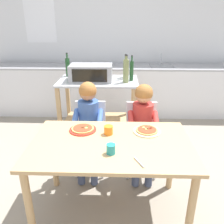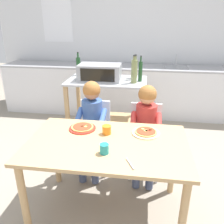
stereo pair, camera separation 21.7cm
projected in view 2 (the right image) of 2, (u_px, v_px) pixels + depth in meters
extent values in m
plane|color=gray|center=(120.00, 149.00, 3.28)|extent=(11.32, 11.32, 0.00)
cube|color=silver|center=(132.00, 37.00, 4.37)|extent=(5.12, 0.12, 2.70)
cube|color=white|center=(57.00, 19.00, 4.38)|extent=(0.56, 0.01, 0.80)
cube|color=silver|center=(129.00, 91.00, 4.35)|extent=(4.61, 0.60, 0.86)
cube|color=#9E9EA3|center=(129.00, 67.00, 4.18)|extent=(4.61, 0.60, 0.03)
cube|color=gray|center=(176.00, 67.00, 4.07)|extent=(0.40, 0.33, 0.02)
cylinder|color=#B7BABF|center=(176.00, 60.00, 4.14)|extent=(0.02, 0.02, 0.20)
cube|color=#B7BABF|center=(107.00, 81.00, 3.18)|extent=(1.06, 0.63, 0.02)
cube|color=tan|center=(107.00, 120.00, 3.40)|extent=(0.98, 0.58, 0.02)
cube|color=tan|center=(68.00, 118.00, 3.16)|extent=(0.05, 0.05, 0.89)
cube|color=tan|center=(141.00, 122.00, 3.03)|extent=(0.05, 0.05, 0.89)
cube|color=tan|center=(79.00, 104.00, 3.67)|extent=(0.05, 0.05, 0.89)
cube|color=tan|center=(142.00, 107.00, 3.54)|extent=(0.05, 0.05, 0.89)
cube|color=#999BA0|center=(100.00, 72.00, 3.12)|extent=(0.55, 0.33, 0.21)
cube|color=black|center=(97.00, 75.00, 2.97)|extent=(0.44, 0.01, 0.16)
cylinder|color=black|center=(112.00, 81.00, 2.96)|extent=(0.02, 0.01, 0.02)
cylinder|color=#1E4723|center=(78.00, 66.00, 3.37)|extent=(0.06, 0.06, 0.25)
cylinder|color=#1E4723|center=(78.00, 55.00, 3.31)|extent=(0.02, 0.02, 0.06)
cylinder|color=black|center=(78.00, 53.00, 3.30)|extent=(0.03, 0.03, 0.01)
cylinder|color=olive|center=(135.00, 70.00, 3.15)|extent=(0.05, 0.05, 0.25)
cylinder|color=olive|center=(135.00, 58.00, 3.09)|extent=(0.02, 0.02, 0.07)
cylinder|color=black|center=(135.00, 55.00, 3.07)|extent=(0.02, 0.02, 0.01)
cylinder|color=olive|center=(134.00, 72.00, 2.97)|extent=(0.07, 0.07, 0.29)
cylinder|color=olive|center=(135.00, 58.00, 2.91)|extent=(0.04, 0.04, 0.05)
cylinder|color=black|center=(135.00, 56.00, 2.90)|extent=(0.04, 0.04, 0.01)
cylinder|color=olive|center=(136.00, 69.00, 3.23)|extent=(0.05, 0.05, 0.25)
cylinder|color=olive|center=(136.00, 58.00, 3.18)|extent=(0.02, 0.02, 0.06)
cylinder|color=black|center=(136.00, 55.00, 3.16)|extent=(0.02, 0.02, 0.01)
cylinder|color=#1E4723|center=(140.00, 72.00, 3.06)|extent=(0.05, 0.05, 0.25)
cylinder|color=#1E4723|center=(141.00, 59.00, 3.00)|extent=(0.02, 0.02, 0.07)
cylinder|color=black|center=(141.00, 56.00, 2.98)|extent=(0.02, 0.02, 0.01)
cube|color=tan|center=(107.00, 144.00, 1.97)|extent=(1.34, 0.83, 0.03)
cylinder|color=tan|center=(24.00, 202.00, 1.86)|extent=(0.06, 0.06, 0.71)
cylinder|color=tan|center=(183.00, 219.00, 1.70)|extent=(0.06, 0.06, 0.71)
cylinder|color=tan|center=(56.00, 153.00, 2.51)|extent=(0.06, 0.06, 0.71)
cylinder|color=tan|center=(173.00, 163.00, 2.35)|extent=(0.06, 0.06, 0.71)
cube|color=silver|center=(93.00, 136.00, 2.69)|extent=(0.36, 0.36, 0.04)
cube|color=silver|center=(96.00, 116.00, 2.77)|extent=(0.34, 0.03, 0.38)
cylinder|color=silver|center=(104.00, 161.00, 2.62)|extent=(0.03, 0.03, 0.42)
cylinder|color=silver|center=(78.00, 159.00, 2.66)|extent=(0.03, 0.03, 0.42)
cylinder|color=silver|center=(108.00, 147.00, 2.89)|extent=(0.03, 0.03, 0.42)
cylinder|color=silver|center=(85.00, 145.00, 2.93)|extent=(0.03, 0.03, 0.42)
cube|color=silver|center=(145.00, 140.00, 2.61)|extent=(0.36, 0.36, 0.04)
cube|color=silver|center=(146.00, 119.00, 2.68)|extent=(0.34, 0.03, 0.38)
cylinder|color=silver|center=(157.00, 166.00, 2.53)|extent=(0.03, 0.03, 0.42)
cylinder|color=silver|center=(130.00, 164.00, 2.57)|extent=(0.03, 0.03, 0.42)
cylinder|color=silver|center=(157.00, 151.00, 2.81)|extent=(0.03, 0.03, 0.42)
cylinder|color=silver|center=(131.00, 149.00, 2.85)|extent=(0.03, 0.03, 0.42)
cube|color=#424C6B|center=(97.00, 140.00, 2.54)|extent=(0.10, 0.30, 0.10)
cylinder|color=#424C6B|center=(95.00, 165.00, 2.51)|extent=(0.08, 0.08, 0.44)
cube|color=#424C6B|center=(84.00, 139.00, 2.56)|extent=(0.10, 0.30, 0.10)
cylinder|color=#424C6B|center=(82.00, 164.00, 2.53)|extent=(0.08, 0.08, 0.44)
cylinder|color=#3D60A8|center=(102.00, 118.00, 2.48)|extent=(0.06, 0.26, 0.15)
cylinder|color=#3D60A8|center=(78.00, 117.00, 2.51)|extent=(0.06, 0.26, 0.15)
cylinder|color=#3D60A8|center=(93.00, 117.00, 2.60)|extent=(0.22, 0.22, 0.40)
sphere|color=#A37556|center=(92.00, 91.00, 2.49)|extent=(0.18, 0.18, 0.18)
sphere|color=#9E6633|center=(92.00, 90.00, 2.48)|extent=(0.19, 0.19, 0.19)
cube|color=#424C6B|center=(151.00, 144.00, 2.45)|extent=(0.10, 0.30, 0.10)
cylinder|color=#424C6B|center=(150.00, 171.00, 2.43)|extent=(0.08, 0.08, 0.44)
cube|color=#424C6B|center=(138.00, 143.00, 2.47)|extent=(0.10, 0.30, 0.10)
cylinder|color=#424C6B|center=(137.00, 169.00, 2.44)|extent=(0.08, 0.08, 0.44)
cylinder|color=#BC332D|center=(159.00, 123.00, 2.40)|extent=(0.06, 0.26, 0.15)
cylinder|color=#BC332D|center=(133.00, 121.00, 2.43)|extent=(0.06, 0.26, 0.15)
cylinder|color=#BC332D|center=(146.00, 121.00, 2.52)|extent=(0.22, 0.22, 0.38)
sphere|color=tan|center=(147.00, 96.00, 2.41)|extent=(0.18, 0.18, 0.18)
sphere|color=#9E6633|center=(147.00, 94.00, 2.40)|extent=(0.19, 0.19, 0.19)
cylinder|color=red|center=(82.00, 128.00, 2.19)|extent=(0.25, 0.25, 0.01)
cylinder|color=tan|center=(82.00, 127.00, 2.18)|extent=(0.21, 0.21, 0.01)
cylinder|color=#B23D23|center=(82.00, 126.00, 2.18)|extent=(0.17, 0.17, 0.00)
cylinder|color=#386628|center=(87.00, 125.00, 2.19)|extent=(0.02, 0.02, 0.01)
cylinder|color=#563319|center=(82.00, 126.00, 2.18)|extent=(0.03, 0.03, 0.01)
cylinder|color=#DBC666|center=(86.00, 127.00, 2.16)|extent=(0.03, 0.03, 0.01)
cylinder|color=beige|center=(146.00, 133.00, 2.10)|extent=(0.25, 0.25, 0.01)
cylinder|color=tan|center=(146.00, 132.00, 2.09)|extent=(0.20, 0.20, 0.01)
cylinder|color=#B23D23|center=(146.00, 131.00, 2.09)|extent=(0.17, 0.17, 0.00)
cylinder|color=#DBC666|center=(146.00, 131.00, 2.09)|extent=(0.04, 0.04, 0.01)
cylinder|color=#563319|center=(150.00, 130.00, 2.11)|extent=(0.03, 0.03, 0.01)
cylinder|color=#DBC666|center=(143.00, 129.00, 2.12)|extent=(0.03, 0.03, 0.01)
cylinder|color=#563319|center=(146.00, 131.00, 2.09)|extent=(0.02, 0.02, 0.01)
cylinder|color=maroon|center=(150.00, 130.00, 2.10)|extent=(0.02, 0.02, 0.01)
cylinder|color=orange|center=(107.00, 130.00, 2.08)|extent=(0.08, 0.08, 0.08)
cylinder|color=teal|center=(104.00, 149.00, 1.79)|extent=(0.07, 0.07, 0.08)
cylinder|color=#B7BABF|center=(130.00, 164.00, 1.67)|extent=(0.07, 0.13, 0.01)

